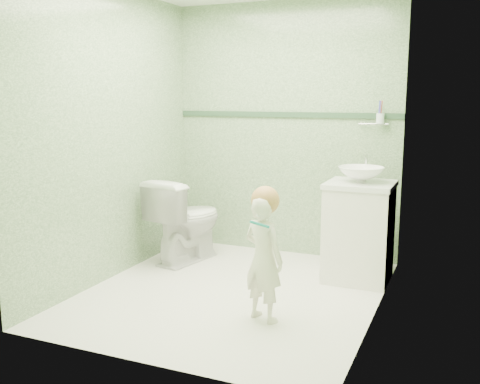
% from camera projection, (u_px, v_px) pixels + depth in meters
% --- Properties ---
extents(ground, '(2.50, 2.50, 0.00)m').
position_uv_depth(ground, '(233.00, 292.00, 4.27)').
color(ground, white).
rests_on(ground, ground).
extents(room_shell, '(2.50, 2.54, 2.40)m').
position_uv_depth(room_shell, '(232.00, 140.00, 4.06)').
color(room_shell, '#698C63').
rests_on(room_shell, ground).
extents(trim_stripe, '(2.20, 0.02, 0.05)m').
position_uv_depth(trim_stripe, '(285.00, 115.00, 5.16)').
color(trim_stripe, '#2D4C33').
rests_on(trim_stripe, room_shell).
extents(vanity, '(0.52, 0.50, 0.80)m').
position_uv_depth(vanity, '(359.00, 233.00, 4.51)').
color(vanity, white).
rests_on(vanity, ground).
extents(counter, '(0.54, 0.52, 0.04)m').
position_uv_depth(counter, '(361.00, 185.00, 4.44)').
color(counter, white).
rests_on(counter, vanity).
extents(basin, '(0.37, 0.37, 0.13)m').
position_uv_depth(basin, '(361.00, 174.00, 4.42)').
color(basin, white).
rests_on(basin, counter).
extents(faucet, '(0.03, 0.13, 0.18)m').
position_uv_depth(faucet, '(366.00, 162.00, 4.58)').
color(faucet, silver).
rests_on(faucet, counter).
extents(cup_holder, '(0.26, 0.07, 0.21)m').
position_uv_depth(cup_holder, '(379.00, 118.00, 4.76)').
color(cup_holder, silver).
rests_on(cup_holder, room_shell).
extents(toilet, '(0.58, 0.84, 0.78)m').
position_uv_depth(toilet, '(186.00, 220.00, 5.05)').
color(toilet, white).
rests_on(toilet, ground).
extents(toddler, '(0.37, 0.31, 0.87)m').
position_uv_depth(toddler, '(263.00, 259.00, 3.69)').
color(toddler, '#EFE8CF').
rests_on(toddler, ground).
extents(hair_cap, '(0.19, 0.19, 0.19)m').
position_uv_depth(hair_cap, '(265.00, 200.00, 3.64)').
color(hair_cap, '#C08649').
rests_on(hair_cap, toddler).
extents(teal_toothbrush, '(0.11, 0.14, 0.08)m').
position_uv_depth(teal_toothbrush, '(259.00, 223.00, 3.50)').
color(teal_toothbrush, teal).
rests_on(teal_toothbrush, toddler).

